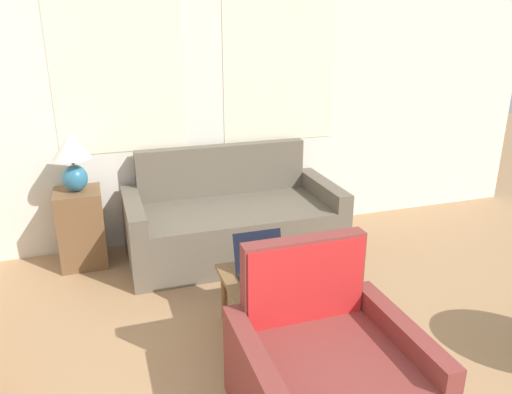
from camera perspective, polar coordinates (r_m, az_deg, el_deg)
The scene contains 10 objects.
wall_back at distance 4.63m, azimuth -4.90°, elevation 10.96°, with size 6.79×0.06×2.60m.
couch at distance 4.49m, azimuth -2.75°, elevation -2.93°, with size 1.85×0.89×0.92m.
armchair at distance 2.77m, azimuth 7.85°, elevation -19.36°, with size 0.90×0.84×0.91m.
side_table at distance 4.49m, azimuth -19.32°, elevation -3.34°, with size 0.37×0.37×0.66m.
table_lamp at distance 4.30m, azimuth -20.25°, elevation 4.34°, with size 0.31×0.31×0.48m.
coffee_table at distance 3.38m, azimuth 3.32°, elevation -9.53°, with size 0.82×0.56×0.41m.
laptop at distance 3.30m, azimuth 0.81°, elevation -8.10°, with size 0.33×0.33×0.27m.
cup_navy at distance 3.32m, azimuth 8.77°, elevation -8.54°, with size 0.08×0.08×0.09m.
cup_yellow at distance 3.50m, azimuth 6.27°, elevation -6.74°, with size 0.07×0.07×0.09m.
book_red at distance 3.50m, azimuth 3.84°, elevation -7.20°, with size 0.19×0.17×0.04m.
Camera 1 is at (-1.06, -0.83, 2.01)m, focal length 35.00 mm.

